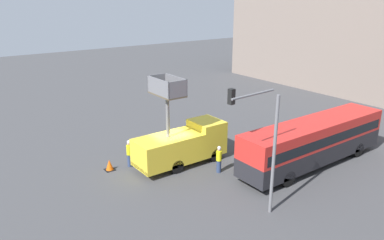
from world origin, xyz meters
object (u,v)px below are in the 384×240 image
at_px(city_bus, 314,139).
at_px(road_worker_directing, 219,159).
at_px(traffic_cone_near_truck, 110,165).
at_px(utility_truck, 182,143).
at_px(traffic_light_pole, 259,130).
at_px(road_worker_near_truck, 129,153).

height_order(city_bus, road_worker_directing, city_bus).
bearing_deg(traffic_cone_near_truck, utility_truck, 65.91).
relative_size(utility_truck, city_bus, 0.53).
height_order(utility_truck, traffic_light_pole, traffic_light_pole).
height_order(traffic_light_pole, road_worker_near_truck, traffic_light_pole).
bearing_deg(traffic_light_pole, utility_truck, -177.58).
xyz_separation_m(road_worker_near_truck, road_worker_directing, (4.33, 4.42, -0.03)).
xyz_separation_m(traffic_light_pole, road_worker_near_truck, (-8.63, -3.49, -3.47)).
xyz_separation_m(road_worker_near_truck, traffic_cone_near_truck, (-0.29, -1.39, -0.63)).
relative_size(road_worker_near_truck, traffic_cone_near_truck, 2.58).
distance_m(city_bus, traffic_light_pole, 7.57).
distance_m(utility_truck, road_worker_directing, 2.90).
bearing_deg(road_worker_directing, road_worker_near_truck, -68.78).
bearing_deg(traffic_light_pole, traffic_cone_near_truck, -151.31).
xyz_separation_m(utility_truck, city_bus, (5.48, 7.27, 0.34)).
bearing_deg(traffic_cone_near_truck, traffic_light_pole, 28.69).
bearing_deg(traffic_cone_near_truck, road_worker_near_truck, 78.35).
bearing_deg(road_worker_directing, traffic_light_pole, 53.52).
xyz_separation_m(utility_truck, road_worker_near_truck, (-1.77, -3.20, -0.56)).
distance_m(utility_truck, traffic_cone_near_truck, 5.17).
xyz_separation_m(city_bus, road_worker_directing, (-2.91, -6.06, -0.94)).
bearing_deg(utility_truck, traffic_light_pole, 2.42).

